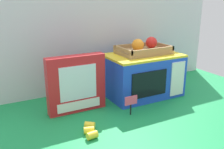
% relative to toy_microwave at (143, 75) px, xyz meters
% --- Properties ---
extents(ground_plane, '(1.70, 1.70, 0.00)m').
position_rel_toy_microwave_xyz_m(ground_plane, '(-0.12, 0.01, -0.12)').
color(ground_plane, '#198C47').
rests_on(ground_plane, ground).
extents(display_back_panel, '(1.61, 0.03, 0.64)m').
position_rel_toy_microwave_xyz_m(display_back_panel, '(-0.12, 0.25, 0.19)').
color(display_back_panel, silver).
rests_on(display_back_panel, ground).
extents(toy_microwave, '(0.43, 0.28, 0.25)m').
position_rel_toy_microwave_xyz_m(toy_microwave, '(0.00, 0.00, 0.00)').
color(toy_microwave, blue).
rests_on(toy_microwave, ground).
extents(food_groups_crate, '(0.30, 0.19, 0.09)m').
position_rel_toy_microwave_xyz_m(food_groups_crate, '(0.02, 0.02, 0.15)').
color(food_groups_crate, '#A37F51').
rests_on(food_groups_crate, toy_microwave).
extents(cookie_set_box, '(0.30, 0.06, 0.29)m').
position_rel_toy_microwave_xyz_m(cookie_set_box, '(-0.43, -0.03, 0.02)').
color(cookie_set_box, red).
rests_on(cookie_set_box, ground).
extents(price_sign, '(0.07, 0.01, 0.10)m').
position_rel_toy_microwave_xyz_m(price_sign, '(-0.21, -0.20, -0.06)').
color(price_sign, black).
rests_on(price_sign, ground).
extents(loose_toy_banana, '(0.08, 0.13, 0.03)m').
position_rel_toy_microwave_xyz_m(loose_toy_banana, '(-0.46, -0.27, -0.11)').
color(loose_toy_banana, yellow).
rests_on(loose_toy_banana, ground).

